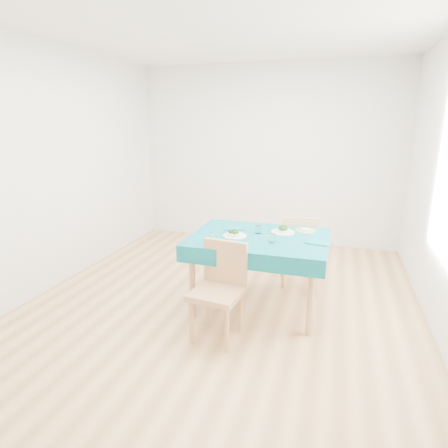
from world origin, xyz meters
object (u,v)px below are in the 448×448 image
(table, at_px, (258,272))
(bowl_far, at_px, (283,229))
(chair_near, at_px, (217,284))
(side_plate, at_px, (306,230))
(chair_far, at_px, (298,243))
(bowl_near, at_px, (235,233))

(table, height_order, bowl_far, bowl_far)
(table, xyz_separation_m, bowl_far, (0.21, 0.20, 0.42))
(chair_near, relative_size, side_plate, 4.81)
(table, distance_m, bowl_far, 0.51)
(chair_far, height_order, bowl_near, chair_far)
(chair_far, xyz_separation_m, bowl_near, (-0.55, -0.77, 0.29))
(bowl_near, bearing_deg, table, 17.63)
(table, bearing_deg, chair_near, -107.81)
(bowl_near, distance_m, bowl_far, 0.52)
(table, relative_size, chair_far, 1.32)
(bowl_near, bearing_deg, chair_near, -89.07)
(chair_near, bearing_deg, bowl_near, 97.32)
(bowl_near, bearing_deg, side_plate, 31.74)
(chair_near, relative_size, bowl_far, 4.29)
(side_plate, bearing_deg, table, -142.02)
(chair_near, distance_m, chair_far, 1.48)
(chair_near, distance_m, bowl_far, 1.02)
(side_plate, bearing_deg, bowl_far, -148.64)
(table, distance_m, chair_near, 0.73)
(bowl_far, distance_m, side_plate, 0.25)
(chair_near, xyz_separation_m, bowl_near, (-0.01, 0.61, 0.28))
(side_plate, bearing_deg, chair_far, 105.59)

